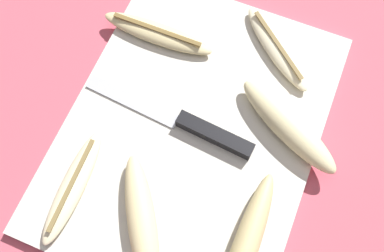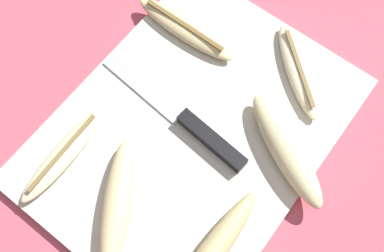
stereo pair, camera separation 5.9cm
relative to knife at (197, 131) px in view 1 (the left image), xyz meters
The scene contains 9 objects.
ground_plane 0.02m from the knife, 73.43° to the left, with size 4.00×4.00×0.00m, color #C65160.
cutting_board 0.02m from the knife, 73.43° to the left, with size 0.45×0.34×0.01m.
knife is the anchor object (origin of this frame).
banana_bright_far 0.18m from the knife, 20.06° to the right, with size 0.13×0.14×0.02m.
banana_spotted_left 0.17m from the knife, 137.53° to the right, with size 0.20×0.03×0.04m.
banana_pale_long 0.18m from the knife, 137.70° to the left, with size 0.16×0.04×0.02m.
banana_ripe_center 0.15m from the knife, behind, with size 0.17×0.13×0.03m.
banana_mellow_near 0.17m from the knife, 43.15° to the left, with size 0.04×0.18×0.02m.
banana_soft_right 0.12m from the knife, 65.95° to the right, with size 0.12×0.17×0.03m.
Camera 1 is at (-0.21, -0.08, 0.60)m, focal length 42.00 mm.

